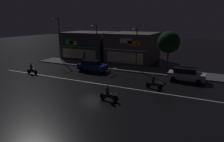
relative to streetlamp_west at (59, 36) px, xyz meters
name	(u,v)px	position (x,y,z in m)	size (l,w,h in m)	color
ground_plane	(91,83)	(11.90, -8.70, -4.61)	(140.00, 140.00, 0.00)	black
lane_divider_stripe	(91,83)	(11.90, -8.70, -4.61)	(29.06, 0.16, 0.01)	beige
sidewalk_far	(120,67)	(11.90, 0.05, -4.54)	(30.59, 3.86, 0.14)	#4C4C4F
storefront_left_block	(90,45)	(2.72, 6.02, -2.06)	(9.01, 8.25, 5.11)	#383A3F
storefront_center_block	(134,47)	(11.90, 6.33, -2.03)	(7.99, 8.86, 5.16)	#56514C
streetlamp_west	(59,36)	(0.00, 0.00, 0.00)	(0.44, 1.64, 7.64)	#47494C
streetlamp_mid	(96,41)	(7.70, -0.09, -0.57)	(0.44, 1.64, 6.54)	#47494C
streetlamp_east	(136,45)	(14.81, -0.89, -0.78)	(0.44, 1.64, 6.16)	#47494C
pedestrian_on_sidewalk	(84,57)	(4.68, 0.89, -3.56)	(0.38, 0.38, 1.96)	#334766
street_tree	(169,42)	(19.16, 0.37, -0.28)	(3.09, 3.09, 5.75)	#473323
parked_car_near_kerb	(92,66)	(9.12, -3.84, -3.74)	(4.30, 1.98, 1.67)	navy
parked_car_trailing	(186,74)	(22.09, -3.06, -3.74)	(4.30, 1.98, 1.67)	silver
motorcycle_lead	(154,83)	(19.18, -7.45, -3.98)	(1.90, 0.60, 1.52)	black
motorcycle_following	(32,70)	(2.26, -8.75, -3.98)	(1.90, 0.60, 1.52)	black
motorcycle_opposite_lane	(109,94)	(16.26, -12.73, -3.98)	(1.90, 0.60, 1.52)	black
traffic_cone	(110,69)	(11.46, -2.67, -4.34)	(0.36, 0.36, 0.55)	orange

